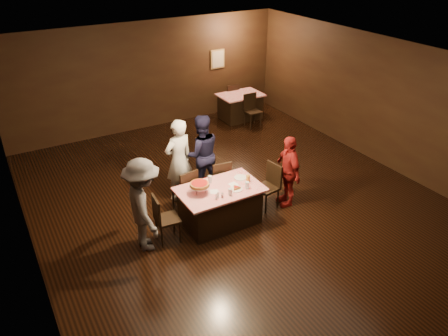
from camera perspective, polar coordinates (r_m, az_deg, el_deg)
The scene contains 23 objects.
room at distance 8.16m, azimuth 2.77°, elevation 7.52°, with size 10.00×10.04×3.02m.
main_table at distance 8.47m, azimuth -0.54°, elevation -4.93°, with size 1.60×1.00×0.77m, color red.
back_table at distance 13.36m, azimuth 2.12°, elevation 8.04°, with size 1.30×0.90×0.77m, color red.
chair_far_left at distance 8.84m, azimuth -5.20°, elevation -2.82°, with size 0.42×0.42×0.95m, color black.
chair_far_right at distance 9.15m, azimuth -0.68°, elevation -1.52°, with size 0.42×0.42×0.95m, color black.
chair_end_left at distance 8.03m, azimuth -7.42°, elevation -6.51°, with size 0.42×0.42×0.95m, color black.
chair_end_right at distance 8.94m, azimuth 5.61°, elevation -2.47°, with size 0.42×0.42×0.95m, color black.
chair_back_near at distance 12.78m, azimuth 3.80°, elevation 7.45°, with size 0.42×0.42×0.95m, color black.
chair_back_far at distance 13.81m, azimuth 0.80°, elevation 9.15°, with size 0.42×0.42×0.95m, color black.
diner_white_jacket at distance 9.05m, azimuth -5.92°, elevation 1.03°, with size 0.66×0.43×1.80m, color silver.
diner_navy_hoodie at distance 9.34m, azimuth -3.01°, elevation 1.90°, with size 0.85×0.66×1.75m, color black.
diner_grey_knit at distance 7.70m, azimuth -10.47°, elevation -4.83°, with size 1.14×0.65×1.76m, color #4F4E53.
diner_red_shirt at distance 8.97m, azimuth 8.36°, elevation -0.37°, with size 0.90×0.37×1.53m, color maroon.
pizza_stand at distance 8.05m, azimuth -3.21°, elevation -2.17°, with size 0.38×0.38×0.22m.
plate_with_slice at distance 8.23m, azimuth 1.59°, elevation -2.66°, with size 0.25×0.25×0.06m.
plate_empty at distance 8.62m, azimuth 2.14°, elevation -1.26°, with size 0.25×0.25×0.01m, color white.
glass_front_left at distance 8.03m, azimuth 0.82°, elevation -3.14°, with size 0.08×0.08×0.14m, color silver.
glass_front_right at distance 8.25m, azimuth 3.03°, elevation -2.25°, with size 0.08×0.08×0.14m, color silver.
glass_amber at distance 8.47m, azimuth 3.15°, elevation -1.39°, with size 0.08×0.08×0.14m, color #BF7F26.
glass_back at distance 8.44m, azimuth -1.85°, elevation -1.47°, with size 0.08×0.08×0.14m, color silver.
condiments at distance 7.96m, azimuth -0.67°, elevation -3.65°, with size 0.17×0.10×0.09m.
napkin_center at distance 8.40m, azimuth 1.23°, elevation -2.15°, with size 0.16×0.16×0.01m, color white.
napkin_left at distance 8.17m, azimuth -1.29°, elevation -3.11°, with size 0.16×0.16×0.01m, color white.
Camera 1 is at (-4.14, -6.38, 5.05)m, focal length 35.00 mm.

